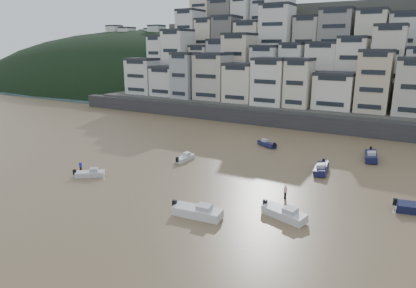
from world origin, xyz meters
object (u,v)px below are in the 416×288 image
Objects in this scene: boat_e at (321,167)px; person_pink at (285,192)px; boat_h at (267,143)px; boat_b at (284,212)px; boat_j at (90,173)px; person_blue at (81,167)px; boat_a at (197,210)px; boat_i at (371,155)px; boat_f at (185,157)px.

boat_e is 3.33× the size of person_pink.
boat_b is at bearing 144.45° from boat_h.
boat_e reaches higher than boat_j.
person_blue and person_pink have the same top height.
person_pink is (6.76, 9.82, 0.03)m from boat_a.
boat_b reaches higher than boat_j.
boat_b is (0.20, -17.52, -0.02)m from boat_e.
boat_a is at bearing -46.91° from boat_j.
boat_i is 3.58× the size of person_blue.
boat_b reaches higher than boat_f.
person_pink is at bearing 49.78° from boat_a.
boat_i is (5.40, 28.01, 0.08)m from boat_b.
boat_e is at bearing -4.64° from boat_j.
person_blue is at bearing -60.96° from boat_i.
boat_a is 3.52× the size of person_blue.
boat_b is 1.23× the size of boat_h.
boat_e is 3.33× the size of person_blue.
boat_e is 12.20m from person_pink.
boat_i is 23.68m from person_pink.
person_pink is (19.45, -6.80, 0.26)m from boat_f.
boat_i reaches higher than boat_a.
person_pink is (29.80, 5.81, 0.00)m from person_blue.
boat_a reaches higher than boat_h.
boat_a is (-8.45, -4.40, 0.07)m from boat_b.
boat_e is 36.06m from person_blue.
boat_e is 17.52m from boat_b.
boat_f is at bearing 90.34° from boat_h.
boat_f is 0.79× the size of boat_b.
boat_i reaches higher than boat_e.
boat_b is 0.90× the size of boat_i.
boat_i is at bearing -57.71° from boat_f.
boat_f is at bearing 121.70° from boat_a.
boat_h is at bearing 116.56° from person_pink.
boat_i is (26.54, 15.79, 0.24)m from boat_f.
boat_a reaches higher than boat_e.
boat_b is at bearing -118.47° from boat_f.
boat_e is 1.26× the size of boat_h.
person_pink reaches higher than boat_f.
boat_f is at bearing 22.46° from boat_j.
boat_f is 0.71× the size of boat_i.
boat_h reaches higher than boat_j.
boat_e is 11.88m from boat_i.
boat_f is 21.61m from boat_e.
boat_e is at bearing -36.66° from boat_i.
boat_i is 3.58× the size of person_pink.
boat_i is 44.92m from boat_j.
person_pink reaches higher than boat_j.
boat_e is 15.87m from boat_h.
boat_a is 1.38× the size of boat_j.
boat_a is (-8.25, -21.93, 0.05)m from boat_e.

